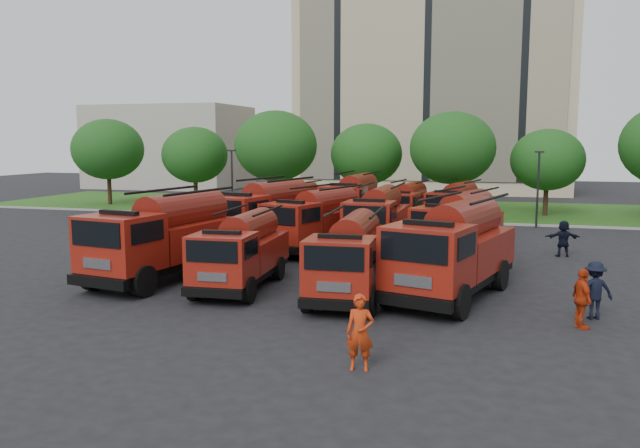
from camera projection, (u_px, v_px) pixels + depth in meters
The scene contains 31 objects.
ground at pixel (283, 268), 28.57m from camera, with size 140.00×140.00×0.00m, color black.
lawn at pixel (382, 208), 53.37m from camera, with size 70.00×16.00×0.12m, color #1A4713.
curb at pixel (363, 219), 45.64m from camera, with size 70.00×0.30×0.14m, color gray.
apartment_building at pixel (434, 82), 72.12m from camera, with size 30.00×14.18×25.00m.
side_building at pixel (171, 147), 77.92m from camera, with size 18.00×12.00×10.00m, color #A19B8F.
tree_0 at pixel (108, 149), 55.31m from camera, with size 6.30×6.30×7.70m.
tree_1 at pixel (195, 155), 54.19m from camera, with size 5.71×5.71×6.98m.
tree_2 at pixel (276, 146), 50.51m from camera, with size 6.72×6.72×8.22m.
tree_3 at pixel (366, 154), 51.12m from camera, with size 5.88×5.88×7.19m.
tree_4 at pixel (452, 148), 47.74m from camera, with size 6.55×6.55×8.01m.
tree_5 at pixel (548, 160), 46.94m from camera, with size 5.46×5.46×6.68m.
lamp_post_0 at pixel (232, 179), 47.27m from camera, with size 0.60×0.25×5.11m.
lamp_post_1 at pixel (538, 184), 41.39m from camera, with size 0.60×0.25×5.11m.
fire_truck_0 at pixel (165, 237), 26.06m from camera, with size 3.95×8.16×3.56m.
fire_truck_1 at pixel (242, 251), 24.58m from camera, with size 2.66×6.53×2.91m.
fire_truck_2 at pixel (351, 257), 23.05m from camera, with size 2.73×6.76×3.02m.
fire_truck_3 at pixel (453, 250), 23.09m from camera, with size 4.65×8.19×3.54m.
fire_truck_4 at pixel (265, 214), 33.99m from camera, with size 4.32×8.26×3.58m.
fire_truck_5 at pixel (316, 220), 32.86m from camera, with size 4.37×7.51×3.24m.
fire_truck_6 at pixel (378, 218), 33.60m from camera, with size 2.72×7.22×3.27m.
fire_truck_7 at pixel (459, 226), 30.57m from camera, with size 4.35×7.58×3.27m.
fire_truck_8 at pixel (295, 204), 42.73m from camera, with size 2.91×6.53×2.87m.
fire_truck_9 at pixel (354, 201), 41.82m from camera, with size 3.14×7.87×3.52m.
fire_truck_10 at pixel (407, 206), 41.19m from camera, with size 2.98×6.79×3.00m.
fire_truck_11 at pixel (456, 206), 41.23m from camera, with size 3.68×6.96×3.02m.
firefighter_0 at pixel (360, 370), 15.85m from camera, with size 0.72×0.52×1.96m, color #B72F0E.
firefighter_1 at pixel (360, 308), 21.65m from camera, with size 0.80×0.44×1.64m, color #B72F0E.
firefighter_2 at pixel (580, 328), 19.34m from camera, with size 1.11×0.63×1.89m, color #B72F0E.
firefighter_3 at pixel (593, 318), 20.42m from camera, with size 1.23×0.63×1.90m, color black.
firefighter_4 at pixel (236, 252), 32.60m from camera, with size 0.85×0.56×1.73m, color black.
firefighter_5 at pixel (562, 256), 31.35m from camera, with size 1.70×0.73×1.83m, color black.
Camera 1 is at (9.20, -26.55, 5.79)m, focal length 35.00 mm.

